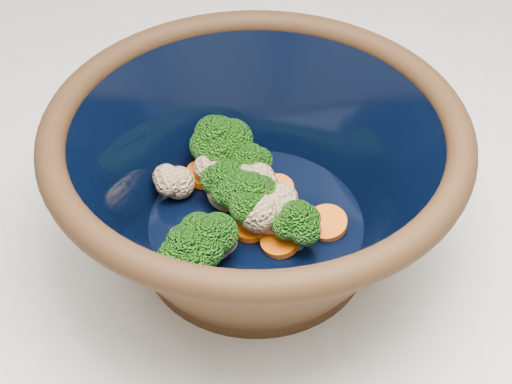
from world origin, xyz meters
TOP-DOWN VIEW (x-y plane):
  - mixing_bowl at (-0.07, 0.05)m, footprint 0.34×0.34m
  - vegetable_pile at (-0.08, 0.06)m, footprint 0.15×0.14m

SIDE VIEW (x-z plane):
  - vegetable_pile at x=-0.08m, z-range 0.93..0.98m
  - mixing_bowl at x=-0.07m, z-range 0.91..1.04m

